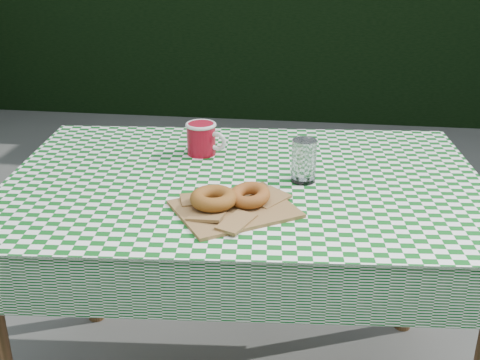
% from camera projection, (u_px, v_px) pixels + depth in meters
% --- Properties ---
extents(table, '(1.36, 0.96, 0.75)m').
position_uv_depth(table, '(244.00, 295.00, 1.78)').
color(table, '#4F341B').
rests_on(table, ground).
extents(tablecloth, '(1.38, 0.99, 0.01)m').
position_uv_depth(tablecloth, '(244.00, 179.00, 1.63)').
color(tablecloth, '#0D5317').
rests_on(tablecloth, table).
extents(paper_bag, '(0.35, 0.33, 0.01)m').
position_uv_depth(paper_bag, '(235.00, 208.00, 1.45)').
color(paper_bag, olive).
rests_on(paper_bag, tablecloth).
extents(bagel_front, '(0.15, 0.15, 0.04)m').
position_uv_depth(bagel_front, '(213.00, 198.00, 1.44)').
color(bagel_front, brown).
rests_on(bagel_front, paper_bag).
extents(bagel_back, '(0.14, 0.14, 0.03)m').
position_uv_depth(bagel_back, '(249.00, 195.00, 1.46)').
color(bagel_back, brown).
rests_on(bagel_back, paper_bag).
extents(coffee_mug, '(0.22, 0.22, 0.10)m').
position_uv_depth(coffee_mug, '(201.00, 139.00, 1.79)').
color(coffee_mug, maroon).
rests_on(coffee_mug, tablecloth).
extents(drinking_glass, '(0.08, 0.08, 0.12)m').
position_uv_depth(drinking_glass, '(304.00, 161.00, 1.59)').
color(drinking_glass, silver).
rests_on(drinking_glass, tablecloth).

